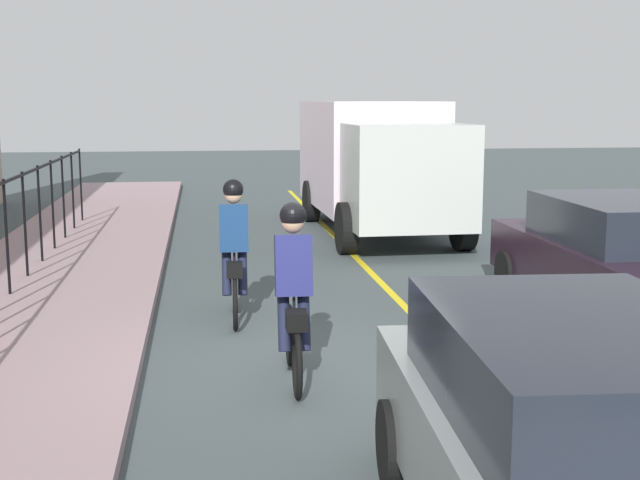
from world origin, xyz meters
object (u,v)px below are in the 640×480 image
(cyclist_lead, at_px, (234,251))
(cyclist_follow, at_px, (293,294))
(parked_sedan_rear, at_px, (589,455))
(patrol_sedan, at_px, (614,256))
(box_truck_background, at_px, (376,160))

(cyclist_lead, bearing_deg, cyclist_follow, -167.23)
(parked_sedan_rear, bearing_deg, patrol_sedan, 155.59)
(cyclist_follow, relative_size, patrol_sedan, 0.41)
(parked_sedan_rear, height_order, box_truck_background, box_truck_background)
(patrol_sedan, xyz_separation_m, parked_sedan_rear, (-5.83, 3.10, 0.00))
(patrol_sedan, distance_m, parked_sedan_rear, 6.61)
(cyclist_follow, bearing_deg, parked_sedan_rear, -160.09)
(box_truck_background, bearing_deg, cyclist_follow, -17.54)
(patrol_sedan, distance_m, box_truck_background, 7.87)
(cyclist_lead, relative_size, parked_sedan_rear, 0.41)
(patrol_sedan, bearing_deg, cyclist_lead, 84.40)
(cyclist_lead, height_order, patrol_sedan, cyclist_lead)
(cyclist_lead, distance_m, parked_sedan_rear, 6.63)
(cyclist_follow, xyz_separation_m, patrol_sedan, (1.96, -4.36, -0.09))
(box_truck_background, bearing_deg, patrol_sedan, 10.06)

